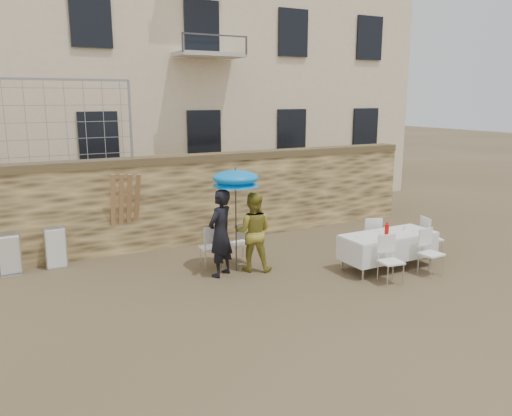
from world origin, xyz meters
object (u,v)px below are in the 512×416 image
man_suit (220,233)px  chair_stack_left (9,252)px  umbrella (236,181)px  banquet_table (389,235)px  table_chair_front_right (431,253)px  couple_chair_left (210,246)px  woman_dress (253,232)px  chair_stack_right (55,246)px  table_chair_front_left (391,260)px  table_chair_back (371,237)px  soda_bottle (387,230)px  couple_chair_right (240,242)px  table_chair_side (431,237)px

man_suit → chair_stack_left: man_suit is taller
man_suit → umbrella: (0.40, 0.10, 1.04)m
banquet_table → table_chair_front_right: size_ratio=2.19×
man_suit → umbrella: umbrella is taller
couple_chair_left → banquet_table: (3.38, -1.79, 0.25)m
woman_dress → chair_stack_right: 4.35m
woman_dress → table_chair_front_left: (2.03, -1.99, -0.37)m
banquet_table → table_chair_back: bearing=76.0°
couple_chair_left → soda_bottle: 3.75m
soda_bottle → chair_stack_left: size_ratio=0.28×
chair_stack_left → table_chair_front_right: bearing=-28.6°
banquet_table → table_chair_front_left: bearing=-128.7°
chair_stack_right → couple_chair_right: bearing=-24.6°
table_chair_back → chair_stack_left: bearing=3.7°
woman_dress → soda_bottle: woman_dress is taller
table_chair_side → umbrella: bearing=88.5°
woman_dress → chair_stack_left: woman_dress is taller
table_chair_front_left → chair_stack_left: table_chair_front_left is taller
soda_bottle → table_chair_back: 1.11m
table_chair_front_left → table_chair_front_right: same height
man_suit → couple_chair_right: bearing=-173.1°
couple_chair_right → table_chair_side: size_ratio=1.00×
woman_dress → table_chair_side: bearing=-163.0°
man_suit → table_chair_front_right: (3.88, -1.99, -0.43)m
table_chair_back → table_chair_side: bearing=173.2°
man_suit → table_chair_side: (4.78, -1.14, -0.43)m
table_chair_front_left → umbrella: bearing=146.3°
umbrella → chair_stack_right: 4.25m
man_suit → soda_bottle: size_ratio=7.00×
soda_bottle → table_chair_back: size_ratio=0.27×
table_chair_side → chair_stack_left: bearing=83.0°
soda_bottle → chair_stack_right: 7.15m
umbrella → chair_stack_left: (-4.26, 2.13, -1.49)m
couple_chair_left → table_chair_side: (4.78, -1.69, 0.00)m
couple_chair_left → banquet_table: bearing=155.6°
table_chair_front_right → chair_stack_left: bearing=147.5°
man_suit → table_chair_side: size_ratio=1.90×
table_chair_front_right → chair_stack_right: bearing=144.4°
table_chair_front_left → table_chair_side: size_ratio=1.00×
couple_chair_left → table_chair_back: (3.58, -0.99, 0.00)m
umbrella → table_chair_back: (3.18, -0.54, -1.47)m
man_suit → umbrella: 1.12m
banquet_table → table_chair_front_right: (0.50, -0.75, -0.25)m
banquet_table → umbrella: bearing=155.8°
banquet_table → table_chair_side: size_ratio=2.19×
banquet_table → chair_stack_left: chair_stack_left is taller
umbrella → table_chair_front_right: 4.32m
man_suit → table_chair_side: man_suit is taller
man_suit → couple_chair_left: size_ratio=1.90×
table_chair_side → chair_stack_left: 9.28m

